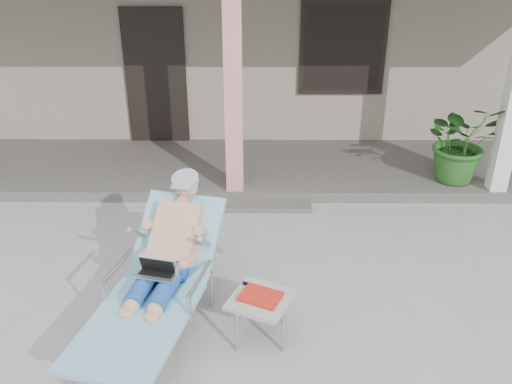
{
  "coord_description": "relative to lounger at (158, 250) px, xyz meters",
  "views": [
    {
      "loc": [
        0.32,
        -4.43,
        3.31
      ],
      "look_at": [
        0.29,
        0.6,
        0.85
      ],
      "focal_mm": 38.0,
      "sensor_mm": 36.0,
      "label": 1
    }
  ],
  "objects": [
    {
      "name": "ground",
      "position": [
        0.55,
        0.47,
        -0.82
      ],
      "size": [
        60.0,
        60.0,
        0.0
      ],
      "primitive_type": "plane",
      "color": "#9E9E99",
      "rests_on": "ground"
    },
    {
      "name": "house",
      "position": [
        0.55,
        6.97,
        0.85
      ],
      "size": [
        10.4,
        5.4,
        3.3
      ],
      "color": "gray",
      "rests_on": "ground"
    },
    {
      "name": "porch_deck",
      "position": [
        0.55,
        3.47,
        -0.74
      ],
      "size": [
        10.0,
        2.0,
        0.15
      ],
      "primitive_type": "cube",
      "color": "#605B56",
      "rests_on": "ground"
    },
    {
      "name": "porch_step",
      "position": [
        0.55,
        2.32,
        -0.78
      ],
      "size": [
        2.0,
        0.3,
        0.07
      ],
      "primitive_type": "cube",
      "color": "#605B56",
      "rests_on": "ground"
    },
    {
      "name": "lounger",
      "position": [
        0.0,
        0.0,
        0.0
      ],
      "size": [
        1.21,
        2.12,
        1.33
      ],
      "rotation": [
        0.0,
        0.0,
        -0.24
      ],
      "color": "#B7B7BC",
      "rests_on": "ground"
    },
    {
      "name": "side_table",
      "position": [
        0.88,
        -0.13,
        -0.44
      ],
      "size": [
        0.66,
        0.66,
        0.45
      ],
      "rotation": [
        0.0,
        0.0,
        -0.43
      ],
      "color": "#A3A39F",
      "rests_on": "ground"
    },
    {
      "name": "potted_palm",
      "position": [
        3.6,
        2.92,
        -0.1
      ],
      "size": [
        1.09,
        0.97,
        1.13
      ],
      "primitive_type": "imported",
      "rotation": [
        0.0,
        0.0,
        0.08
      ],
      "color": "#26591E",
      "rests_on": "porch_deck"
    }
  ]
}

